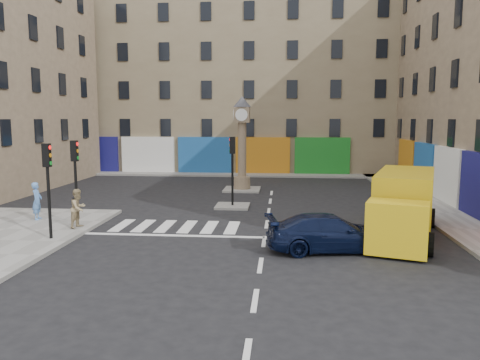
# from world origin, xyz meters

# --- Properties ---
(ground) EXTENTS (120.00, 120.00, 0.00)m
(ground) POSITION_xyz_m (0.00, 0.00, 0.00)
(ground) COLOR black
(ground) RESTS_ON ground
(sidewalk_right) EXTENTS (2.60, 30.00, 0.15)m
(sidewalk_right) POSITION_xyz_m (8.70, 10.00, 0.07)
(sidewalk_right) COLOR gray
(sidewalk_right) RESTS_ON ground
(sidewalk_far) EXTENTS (32.00, 2.40, 0.15)m
(sidewalk_far) POSITION_xyz_m (-4.00, 22.20, 0.07)
(sidewalk_far) COLOR gray
(sidewalk_far) RESTS_ON ground
(island_near) EXTENTS (1.80, 1.80, 0.12)m
(island_near) POSITION_xyz_m (-2.00, 8.00, 0.06)
(island_near) COLOR gray
(island_near) RESTS_ON ground
(island_far) EXTENTS (2.40, 2.40, 0.12)m
(island_far) POSITION_xyz_m (-2.00, 14.00, 0.06)
(island_far) COLOR gray
(island_far) RESTS_ON ground
(building_far) EXTENTS (32.00, 10.00, 17.00)m
(building_far) POSITION_xyz_m (-4.00, 28.00, 8.50)
(building_far) COLOR #857658
(building_far) RESTS_ON ground
(traffic_light_left_near) EXTENTS (0.28, 0.22, 3.70)m
(traffic_light_left_near) POSITION_xyz_m (-8.30, 0.20, 2.62)
(traffic_light_left_near) COLOR black
(traffic_light_left_near) RESTS_ON sidewalk_left
(traffic_light_left_far) EXTENTS (0.28, 0.22, 3.70)m
(traffic_light_left_far) POSITION_xyz_m (-8.30, 2.60, 2.62)
(traffic_light_left_far) COLOR black
(traffic_light_left_far) RESTS_ON sidewalk_left
(traffic_light_island) EXTENTS (0.28, 0.22, 3.70)m
(traffic_light_island) POSITION_xyz_m (-2.00, 8.00, 2.59)
(traffic_light_island) COLOR black
(traffic_light_island) RESTS_ON island_near
(clock_pillar) EXTENTS (1.20, 1.20, 6.10)m
(clock_pillar) POSITION_xyz_m (-2.00, 14.00, 3.55)
(clock_pillar) COLOR #8F795E
(clock_pillar) RESTS_ON island_far
(navy_sedan) EXTENTS (4.88, 2.65, 1.34)m
(navy_sedan) POSITION_xyz_m (2.43, -0.04, 0.67)
(navy_sedan) COLOR black
(navy_sedan) RESTS_ON ground
(yellow_van) EXTENTS (4.15, 7.42, 2.59)m
(yellow_van) POSITION_xyz_m (5.64, 2.47, 1.28)
(yellow_van) COLOR gold
(yellow_van) RESTS_ON ground
(pedestrian_blue) EXTENTS (0.53, 0.70, 1.73)m
(pedestrian_blue) POSITION_xyz_m (-10.59, 3.45, 1.02)
(pedestrian_blue) COLOR #5989CC
(pedestrian_blue) RESTS_ON sidewalk_left
(pedestrian_tan) EXTENTS (0.81, 0.94, 1.67)m
(pedestrian_tan) POSITION_xyz_m (-8.00, 2.08, 0.98)
(pedestrian_tan) COLOR tan
(pedestrian_tan) RESTS_ON sidewalk_left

